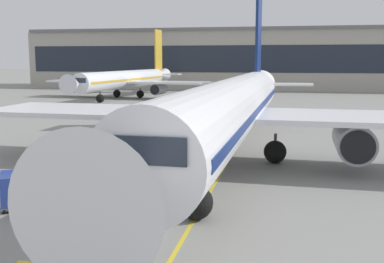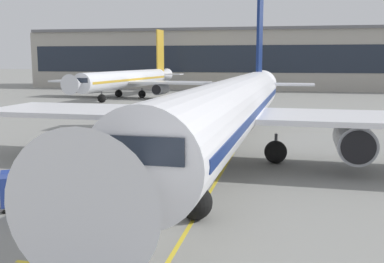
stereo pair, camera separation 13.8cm
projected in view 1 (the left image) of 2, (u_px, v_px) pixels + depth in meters
The scene contains 12 objects.
ground_plane at pixel (125, 227), 20.94m from camera, with size 600.00×600.00×0.00m, color gray.
parked_airplane at pixel (233, 108), 32.82m from camera, with size 37.18×47.73×16.15m.
belt_loader at pixel (143, 176), 26.61m from camera, with size 5.28×3.85×2.77m.
baggage_cart_lead at pixel (77, 183), 24.44m from camera, with size 2.74×2.41×1.91m.
baggage_cart_second at pixel (21, 189), 23.42m from camera, with size 2.74×2.41×1.91m.
ground_crew_by_loader at pixel (64, 188), 23.52m from camera, with size 0.29×0.57×1.74m.
ground_crew_by_carts at pixel (118, 176), 25.96m from camera, with size 0.43×0.46×1.74m.
ground_crew_marshaller at pixel (93, 171), 27.26m from camera, with size 0.56×0.33×1.74m.
safety_cone_engine_keepout at pixel (112, 162), 32.24m from camera, with size 0.69×0.69×0.78m.
apron_guidance_line_lead_in at pixel (225, 166), 32.72m from camera, with size 0.20×110.00×0.01m.
terminal_building at pixel (262, 59), 119.98m from camera, with size 120.32×22.35×15.05m.
distant_airplane at pixel (126, 80), 89.62m from camera, with size 32.57×41.17×14.01m.
Camera 1 is at (6.96, -19.01, 7.51)m, focal length 43.25 mm.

